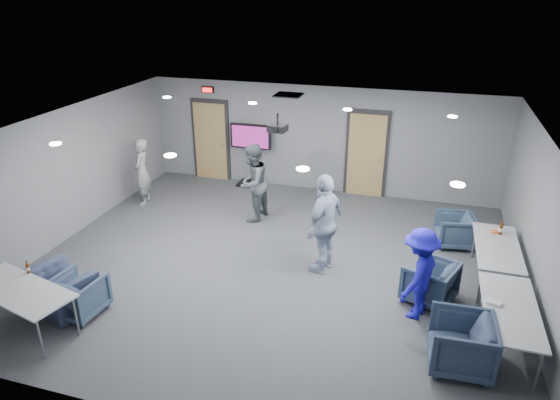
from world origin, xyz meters
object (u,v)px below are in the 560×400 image
(person_a, at_px, (142,172))
(chair_front_b, at_px, (59,291))
(person_b, at_px, (253,183))
(chair_right_b, at_px, (430,282))
(chair_right_c, at_px, (461,344))
(chair_front_a, at_px, (79,295))
(bottle_right, at_px, (501,229))
(person_d, at_px, (419,274))
(table_right_b, at_px, (510,310))
(table_right_a, at_px, (497,248))
(table_front_left, at_px, (19,292))
(tv_stand, at_px, (251,151))
(person_c, at_px, (325,223))
(projector, at_px, (277,128))
(bottle_front, at_px, (28,268))
(chair_right_a, at_px, (455,230))

(person_a, relative_size, chair_front_b, 1.55)
(person_b, relative_size, chair_right_b, 2.24)
(chair_right_c, bearing_deg, chair_right_b, -166.08)
(chair_front_a, xyz_separation_m, bottle_right, (6.63, 3.44, 0.49))
(person_d, xyz_separation_m, table_right_b, (1.30, -0.48, -0.09))
(chair_right_c, height_order, table_right_a, chair_right_c)
(table_front_left, relative_size, tv_stand, 1.18)
(table_right_a, height_order, tv_stand, tv_stand)
(chair_front_a, relative_size, table_front_left, 0.38)
(person_c, height_order, table_front_left, person_c)
(projector, bearing_deg, bottle_right, 8.31)
(chair_right_b, relative_size, table_right_b, 0.43)
(person_a, xyz_separation_m, projector, (3.67, -0.80, 1.59))
(table_right_b, bearing_deg, chair_right_c, 131.96)
(chair_front_a, distance_m, projector, 4.66)
(person_d, relative_size, bottle_right, 5.42)
(person_a, distance_m, bottle_front, 4.48)
(chair_right_a, relative_size, table_right_b, 0.41)
(chair_front_a, height_order, chair_front_b, chair_front_a)
(person_a, height_order, person_d, person_a)
(chair_right_b, bearing_deg, bottle_right, 162.25)
(chair_right_c, bearing_deg, person_b, -132.60)
(tv_stand, bearing_deg, chair_front_b, -100.84)
(person_a, height_order, chair_front_a, person_a)
(person_c, height_order, tv_stand, person_c)
(chair_right_a, xyz_separation_m, chair_front_a, (-5.91, -4.19, 0.00))
(table_right_b, bearing_deg, chair_front_b, 98.50)
(person_c, bearing_deg, table_front_left, -34.91)
(bottle_front, bearing_deg, bottle_right, 26.07)
(person_d, bearing_deg, tv_stand, -114.79)
(person_a, bearing_deg, person_b, 74.33)
(chair_right_a, xyz_separation_m, projector, (-3.58, -0.72, 2.06))
(chair_right_b, bearing_deg, projector, -93.46)
(person_c, height_order, chair_right_b, person_c)
(person_c, xyz_separation_m, chair_front_b, (-3.92, -2.49, -0.62))
(chair_right_a, xyz_separation_m, table_right_a, (0.65, -1.25, 0.34))
(person_b, distance_m, bottle_front, 4.90)
(person_c, xyz_separation_m, table_right_b, (3.03, -1.45, -0.27))
(person_a, bearing_deg, tv_stand, 117.69)
(chair_front_b, bearing_deg, chair_right_b, -143.20)
(person_a, xyz_separation_m, person_b, (2.87, -0.10, 0.08))
(person_b, bearing_deg, chair_right_a, 100.03)
(person_d, relative_size, projector, 4.07)
(chair_right_c, height_order, projector, projector)
(person_a, bearing_deg, bottle_right, 70.26)
(table_front_left, bearing_deg, chair_right_c, 23.16)
(chair_right_b, height_order, table_right_b, table_right_b)
(table_right_b, height_order, bottle_front, bottle_front)
(table_right_a, height_order, table_front_left, same)
(person_d, height_order, chair_right_a, person_d)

